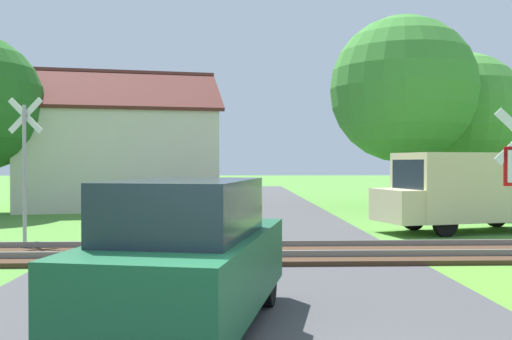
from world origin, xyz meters
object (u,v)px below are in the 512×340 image
at_px(mail_truck, 467,188).
at_px(parked_car, 189,256).
at_px(house, 120,156).
at_px(crossing_sign_far, 25,160).
at_px(tree_far, 464,112).
at_px(tree_right, 403,90).

bearing_deg(mail_truck, parked_car, 128.64).
relative_size(mail_truck, parked_car, 1.22).
bearing_deg(house, crossing_sign_far, -100.79).
bearing_deg(parked_car, tree_far, 72.33).
distance_m(house, parked_car, 19.12).
xyz_separation_m(house, mail_truck, (11.66, -9.16, -0.99)).
bearing_deg(crossing_sign_far, mail_truck, 18.26).
bearing_deg(tree_right, tree_far, 32.19).
bearing_deg(parked_car, mail_truck, 64.62).
bearing_deg(tree_far, tree_right, -147.81).
relative_size(tree_far, tree_right, 0.86).
relative_size(house, parked_car, 2.18).
height_order(tree_far, parked_car, tree_far).
distance_m(crossing_sign_far, house, 11.19).
bearing_deg(house, mail_truck, -48.98).
distance_m(crossing_sign_far, parked_car, 8.70).
xyz_separation_m(mail_truck, parked_car, (-7.10, -9.36, -0.34)).
bearing_deg(tree_far, crossing_sign_far, -141.58).
distance_m(house, tree_right, 12.59).
bearing_deg(parked_car, crossing_sign_far, 133.68).
bearing_deg(crossing_sign_far, parked_car, -49.75).
relative_size(tree_right, parked_car, 1.93).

